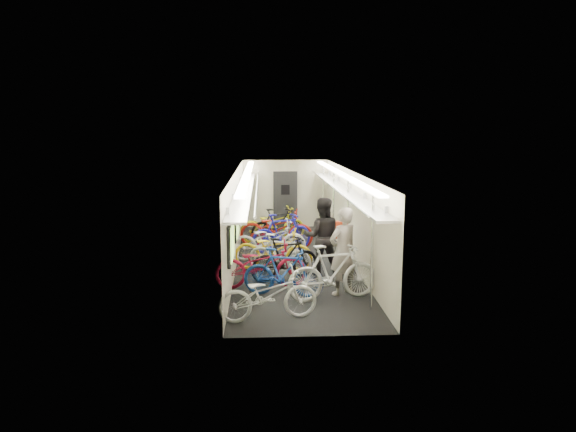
{
  "coord_description": "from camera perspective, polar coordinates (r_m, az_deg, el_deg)",
  "views": [
    {
      "loc": [
        -0.82,
        -13.17,
        3.44
      ],
      "look_at": [
        -0.13,
        0.46,
        1.15
      ],
      "focal_mm": 32.0,
      "sensor_mm": 36.0,
      "label": 1
    }
  ],
  "objects": [
    {
      "name": "passenger_near",
      "position": [
        10.83,
        6.12,
        -3.92
      ],
      "size": [
        0.82,
        0.74,
        1.87
      ],
      "primitive_type": "imported",
      "rotation": [
        0.0,
        0.0,
        3.69
      ],
      "color": "gray",
      "rests_on": "ground"
    },
    {
      "name": "bicycle_0",
      "position": [
        9.46,
        -2.23,
        -8.72
      ],
      "size": [
        1.92,
        0.98,
        0.96
      ],
      "primitive_type": "imported",
      "rotation": [
        0.0,
        0.0,
        1.77
      ],
      "color": "silver",
      "rests_on": "ground"
    },
    {
      "name": "bicycle_6",
      "position": [
        13.77,
        -2.14,
        -2.67
      ],
      "size": [
        2.13,
        1.05,
        1.07
      ],
      "primitive_type": "imported",
      "rotation": [
        0.0,
        0.0,
        1.74
      ],
      "color": "silver",
      "rests_on": "ground"
    },
    {
      "name": "bicycle_5",
      "position": [
        12.39,
        -0.92,
        -4.26
      ],
      "size": [
        1.68,
        1.07,
        0.98
      ],
      "primitive_type": "imported",
      "rotation": [
        0.0,
        0.0,
        1.16
      ],
      "color": "#BDBDBF",
      "rests_on": "ground"
    },
    {
      "name": "bicycle_2",
      "position": [
        11.31,
        -3.02,
        -5.43
      ],
      "size": [
        2.05,
        0.82,
        1.05
      ],
      "primitive_type": "imported",
      "rotation": [
        0.0,
        0.0,
        1.63
      ],
      "color": "maroon",
      "rests_on": "ground"
    },
    {
      "name": "train_car_shell",
      "position": [
        14.01,
        -1.0,
        2.21
      ],
      "size": [
        10.0,
        10.0,
        10.0
      ],
      "color": "black",
      "rests_on": "ground"
    },
    {
      "name": "bicycle_8",
      "position": [
        15.11,
        -1.3,
        -1.43
      ],
      "size": [
        2.27,
        1.1,
        1.14
      ],
      "primitive_type": "imported",
      "rotation": [
        0.0,
        0.0,
        1.41
      ],
      "color": "maroon",
      "rests_on": "ground"
    },
    {
      "name": "bicycle_3",
      "position": [
        11.89,
        -0.33,
        -4.74
      ],
      "size": [
        1.76,
        1.12,
        1.02
      ],
      "primitive_type": "imported",
      "rotation": [
        0.0,
        0.0,
        1.98
      ],
      "color": "black",
      "rests_on": "ground"
    },
    {
      "name": "bicycle_4",
      "position": [
        12.74,
        -1.66,
        -3.75
      ],
      "size": [
        2.06,
        1.04,
        1.03
      ],
      "primitive_type": "imported",
      "rotation": [
        0.0,
        0.0,
        1.38
      ],
      "color": "yellow",
      "rests_on": "ground"
    },
    {
      "name": "bicycle_9",
      "position": [
        15.91,
        -1.15,
        -1.01
      ],
      "size": [
        1.83,
        1.13,
        1.06
      ],
      "primitive_type": "imported",
      "rotation": [
        0.0,
        0.0,
        1.95
      ],
      "color": "black",
      "rests_on": "ground"
    },
    {
      "name": "bicycle_1",
      "position": [
        10.75,
        -0.54,
        -6.28
      ],
      "size": [
        1.78,
        0.91,
        1.03
      ],
      "primitive_type": "imported",
      "rotation": [
        0.0,
        0.0,
        1.31
      ],
      "color": "#183E93",
      "rests_on": "ground"
    },
    {
      "name": "passenger_mid",
      "position": [
        12.26,
        3.81,
        -2.28
      ],
      "size": [
        0.98,
        0.8,
        1.87
      ],
      "primitive_type": "imported",
      "rotation": [
        0.0,
        0.0,
        3.03
      ],
      "color": "black",
      "rests_on": "ground"
    },
    {
      "name": "backpack",
      "position": [
        11.32,
        5.99,
        -1.54
      ],
      "size": [
        0.28,
        0.19,
        0.38
      ],
      "primitive_type": "cube",
      "rotation": [
        0.0,
        0.0,
        -0.21
      ],
      "color": "#B82D12",
      "rests_on": "passenger_near"
    },
    {
      "name": "bicycle_10",
      "position": [
        15.94,
        -1.72,
        -0.95
      ],
      "size": [
        2.18,
        1.19,
        1.09
      ],
      "primitive_type": "imported",
      "rotation": [
        0.0,
        0.0,
        1.81
      ],
      "color": "#B8B111",
      "rests_on": "ground"
    },
    {
      "name": "bicycle_7",
      "position": [
        14.61,
        -0.7,
        -1.86
      ],
      "size": [
        1.91,
        1.18,
        1.11
      ],
      "primitive_type": "imported",
      "rotation": [
        0.0,
        0.0,
        1.96
      ],
      "color": "#1A1999",
      "rests_on": "ground"
    },
    {
      "name": "bicycle_11",
      "position": [
        10.53,
        5.04,
        -6.25
      ],
      "size": [
        2.03,
        1.01,
        1.17
      ],
      "primitive_type": "imported",
      "rotation": [
        0.0,
        0.0,
        1.82
      ],
      "color": "silver",
      "rests_on": "ground"
    }
  ]
}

